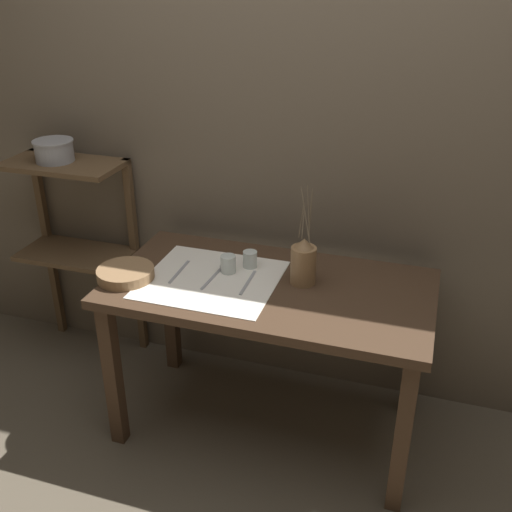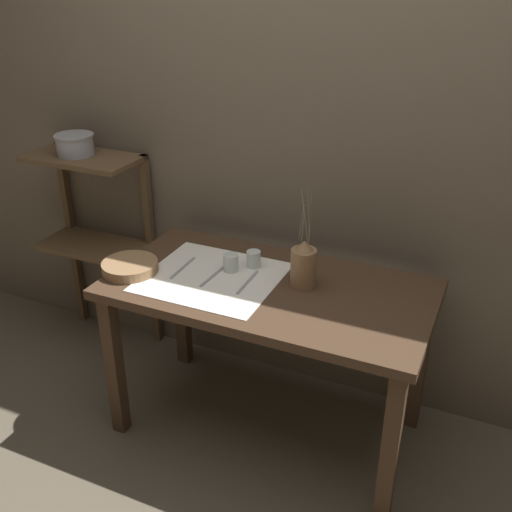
{
  "view_description": "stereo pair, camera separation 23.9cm",
  "coord_description": "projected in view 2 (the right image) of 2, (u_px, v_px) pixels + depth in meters",
  "views": [
    {
      "loc": [
        0.6,
        -2.04,
        1.93
      ],
      "look_at": [
        -0.06,
        0.0,
        0.86
      ],
      "focal_mm": 42.0,
      "sensor_mm": 36.0,
      "label": 1
    },
    {
      "loc": [
        0.82,
        -1.96,
        1.93
      ],
      "look_at": [
        -0.06,
        0.0,
        0.86
      ],
      "focal_mm": 42.0,
      "sensor_mm": 36.0,
      "label": 2
    }
  ],
  "objects": [
    {
      "name": "pitcher_with_flowers",
      "position": [
        303.0,
        265.0,
        2.39
      ],
      "size": [
        0.1,
        0.1,
        0.41
      ],
      "color": "olive",
      "rests_on": "wooden_table"
    },
    {
      "name": "wooden_table",
      "position": [
        269.0,
        306.0,
        2.47
      ],
      "size": [
        1.32,
        0.69,
        0.74
      ],
      "color": "#422D1E",
      "rests_on": "ground_plane"
    },
    {
      "name": "wooden_shelf_unit",
      "position": [
        95.0,
        215.0,
        3.06
      ],
      "size": [
        0.56,
        0.29,
        1.07
      ],
      "color": "brown",
      "rests_on": "ground_plane"
    },
    {
      "name": "spoon_outer",
      "position": [
        221.0,
        269.0,
        2.54
      ],
      "size": [
        0.03,
        0.22,
        0.02
      ],
      "color": "#939399",
      "rests_on": "wooden_table"
    },
    {
      "name": "knife_center",
      "position": [
        248.0,
        282.0,
        2.44
      ],
      "size": [
        0.02,
        0.21,
        0.0
      ],
      "color": "#939399",
      "rests_on": "wooden_table"
    },
    {
      "name": "glass_tumbler_near",
      "position": [
        231.0,
        262.0,
        2.52
      ],
      "size": [
        0.06,
        0.06,
        0.07
      ],
      "color": "silver",
      "rests_on": "wooden_table"
    },
    {
      "name": "glass_tumbler_far",
      "position": [
        254.0,
        259.0,
        2.55
      ],
      "size": [
        0.06,
        0.06,
        0.07
      ],
      "color": "silver",
      "rests_on": "wooden_table"
    },
    {
      "name": "linen_cloth",
      "position": [
        213.0,
        277.0,
        2.49
      ],
      "size": [
        0.54,
        0.5,
        0.0
      ],
      "color": "white",
      "rests_on": "wooden_table"
    },
    {
      "name": "ground_plane",
      "position": [
        267.0,
        425.0,
        2.76
      ],
      "size": [
        12.0,
        12.0,
        0.0
      ],
      "primitive_type": "plane",
      "color": "brown"
    },
    {
      "name": "metal_pot_large",
      "position": [
        75.0,
        144.0,
        2.88
      ],
      "size": [
        0.19,
        0.19,
        0.1
      ],
      "color": "#939399",
      "rests_on": "wooden_shelf_unit"
    },
    {
      "name": "fork_inner",
      "position": [
        183.0,
        268.0,
        2.55
      ],
      "size": [
        0.02,
        0.21,
        0.0
      ],
      "color": "#939399",
      "rests_on": "wooden_table"
    },
    {
      "name": "stone_wall_back",
      "position": [
        311.0,
        146.0,
        2.6
      ],
      "size": [
        7.0,
        0.06,
        2.4
      ],
      "color": "brown",
      "rests_on": "ground_plane"
    },
    {
      "name": "wooden_bowl",
      "position": [
        130.0,
        267.0,
        2.52
      ],
      "size": [
        0.24,
        0.24,
        0.04
      ],
      "color": "#8E6B47",
      "rests_on": "wooden_table"
    }
  ]
}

